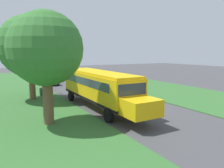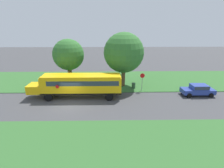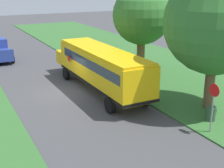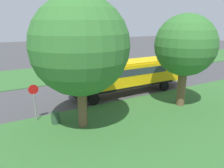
{
  "view_description": "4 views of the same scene",
  "coord_description": "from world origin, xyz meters",
  "px_view_note": "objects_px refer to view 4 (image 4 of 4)",
  "views": [
    {
      "loc": [
        -10.62,
        -15.8,
        4.81
      ],
      "look_at": [
        0.03,
        3.03,
        1.67
      ],
      "focal_mm": 35.0,
      "sensor_mm": 36.0,
      "label": 1
    },
    {
      "loc": [
        19.87,
        4.87,
        9.44
      ],
      "look_at": [
        -2.28,
        5.28,
        1.92
      ],
      "focal_mm": 28.0,
      "sensor_mm": 36.0,
      "label": 2
    },
    {
      "loc": [
        6.94,
        20.6,
        7.6
      ],
      "look_at": [
        -1.89,
        3.73,
        1.4
      ],
      "focal_mm": 50.0,
      "sensor_mm": 36.0,
      "label": 3
    },
    {
      "loc": [
        -19.56,
        11.99,
        6.94
      ],
      "look_at": [
        -2.42,
        2.42,
        1.17
      ],
      "focal_mm": 35.0,
      "sensor_mm": 36.0,
      "label": 4
    }
  ],
  "objects_px": {
    "stop_sign": "(34,99)",
    "trash_bin": "(55,118)",
    "school_bus": "(125,74)",
    "pickup_truck": "(185,62)",
    "oak_tree_roadside_mid": "(79,47)",
    "oak_tree_beside_bus": "(186,46)"
  },
  "relations": [
    {
      "from": "school_bus",
      "to": "oak_tree_roadside_mid",
      "type": "xyz_separation_m",
      "value": [
        -4.57,
        6.34,
        3.47
      ]
    },
    {
      "from": "school_bus",
      "to": "pickup_truck",
      "type": "relative_size",
      "value": 2.3
    },
    {
      "from": "pickup_truck",
      "to": "stop_sign",
      "type": "distance_m",
      "value": 23.63
    },
    {
      "from": "school_bus",
      "to": "trash_bin",
      "type": "distance_m",
      "value": 8.55
    },
    {
      "from": "oak_tree_beside_bus",
      "to": "stop_sign",
      "type": "distance_m",
      "value": 11.99
    },
    {
      "from": "oak_tree_roadside_mid",
      "to": "stop_sign",
      "type": "relative_size",
      "value": 3.1
    },
    {
      "from": "oak_tree_beside_bus",
      "to": "stop_sign",
      "type": "height_order",
      "value": "oak_tree_beside_bus"
    },
    {
      "from": "school_bus",
      "to": "oak_tree_roadside_mid",
      "type": "height_order",
      "value": "oak_tree_roadside_mid"
    },
    {
      "from": "pickup_truck",
      "to": "stop_sign",
      "type": "relative_size",
      "value": 1.97
    },
    {
      "from": "stop_sign",
      "to": "school_bus",
      "type": "bearing_deg",
      "value": -75.99
    },
    {
      "from": "school_bus",
      "to": "oak_tree_beside_bus",
      "type": "bearing_deg",
      "value": -155.17
    },
    {
      "from": "school_bus",
      "to": "stop_sign",
      "type": "bearing_deg",
      "value": 104.01
    },
    {
      "from": "school_bus",
      "to": "trash_bin",
      "type": "height_order",
      "value": "school_bus"
    },
    {
      "from": "school_bus",
      "to": "stop_sign",
      "type": "distance_m",
      "value": 9.12
    },
    {
      "from": "stop_sign",
      "to": "trash_bin",
      "type": "xyz_separation_m",
      "value": [
        -1.06,
        -1.09,
        -1.29
      ]
    },
    {
      "from": "oak_tree_beside_bus",
      "to": "trash_bin",
      "type": "xyz_separation_m",
      "value": [
        1.78,
        10.1,
        -4.54
      ]
    },
    {
      "from": "school_bus",
      "to": "trash_bin",
      "type": "bearing_deg",
      "value": 112.82
    },
    {
      "from": "stop_sign",
      "to": "pickup_truck",
      "type": "bearing_deg",
      "value": -72.0
    },
    {
      "from": "school_bus",
      "to": "stop_sign",
      "type": "relative_size",
      "value": 4.53
    },
    {
      "from": "oak_tree_roadside_mid",
      "to": "stop_sign",
      "type": "bearing_deg",
      "value": 46.67
    },
    {
      "from": "oak_tree_beside_bus",
      "to": "oak_tree_roadside_mid",
      "type": "distance_m",
      "value": 8.7
    },
    {
      "from": "pickup_truck",
      "to": "trash_bin",
      "type": "distance_m",
      "value": 22.97
    }
  ]
}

